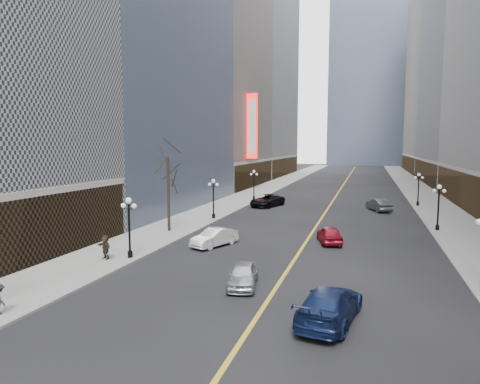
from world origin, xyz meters
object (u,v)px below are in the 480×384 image
Objects in this scene: streetlamp_west_1 at (129,221)px; car_nb_mid at (215,237)px; streetlamp_west_2 at (213,194)px; car_nb_near at (243,275)px; streetlamp_west_3 at (254,182)px; car_sb_mid at (329,235)px; car_nb_far at (267,200)px; car_sb_near at (330,305)px; streetlamp_east_3 at (419,186)px; car_sb_far at (379,205)px; streetlamp_east_2 at (439,202)px.

streetlamp_west_1 reaches higher than car_nb_mid.
streetlamp_west_1 is 1.00× the size of streetlamp_west_2.
streetlamp_west_3 is at bearing 93.00° from car_nb_near.
streetlamp_west_2 is at bearing 133.27° from car_nb_mid.
car_sb_mid is at bearing 46.07° from car_nb_mid.
car_nb_mid is 0.74× the size of car_nb_far.
car_sb_near reaches higher than car_sb_mid.
streetlamp_west_2 is 13.22m from car_nb_mid.
streetlamp_east_3 reaches higher than car_sb_far.
streetlamp_east_2 reaches higher than car_sb_near.
streetlamp_west_2 is at bearing 12.19° from car_sb_far.
streetlamp_east_2 is 1.00× the size of streetlamp_east_3.
streetlamp_west_2 is 18.00m from streetlamp_west_3.
car_nb_near is (9.80, -39.43, -2.19)m from streetlamp_west_3.
streetlamp_east_3 is 1.08× the size of car_nb_near.
streetlamp_west_1 is 17.03m from car_sb_near.
car_nb_far is (3.51, 30.05, -2.05)m from streetlamp_west_1.
car_sb_near is 1.32× the size of car_sb_mid.
streetlamp_east_3 is 0.78× the size of car_sb_near.
streetlamp_west_2 is at bearing 90.00° from streetlamp_west_1.
car_sb_near is at bearing 63.98° from car_sb_far.
car_nb_mid is 24.28m from car_nb_far.
streetlamp_east_2 is 1.00× the size of streetlamp_west_1.
streetlamp_east_3 is at bearing 0.00° from streetlamp_west_3.
car_sb_near is (15.29, -25.20, -2.06)m from streetlamp_west_2.
streetlamp_east_3 reaches higher than car_sb_mid.
streetlamp_west_3 is 29.71m from car_sb_mid.
streetlamp_west_1 is (-23.60, -36.00, 0.00)m from streetlamp_east_3.
streetlamp_west_2 reaches higher than car_sb_mid.
streetlamp_east_2 is 22.69m from car_nb_mid.
streetlamp_east_3 is 1.00× the size of streetlamp_west_2.
streetlamp_east_2 is 0.74× the size of car_nb_far.
streetlamp_east_2 is 29.68m from streetlamp_west_3.
streetlamp_west_3 is 0.74× the size of car_nb_far.
streetlamp_west_3 is (0.00, 18.00, 0.00)m from streetlamp_west_2.
car_nb_near is at bearing -76.04° from streetlamp_west_3.
car_sb_far is (-5.29, 12.16, -2.09)m from streetlamp_east_2.
car_sb_mid is at bearing 56.13° from car_sb_far.
streetlamp_east_3 is at bearing 59.76° from car_nb_near.
streetlamp_west_2 is at bearing -90.21° from car_nb_far.
streetlamp_west_3 is (-23.60, 18.00, 0.00)m from streetlamp_east_2.
streetlamp_east_2 reaches higher than car_sb_far.
car_sb_mid is (10.29, -20.27, -0.10)m from car_nb_far.
car_sb_mid reaches higher than car_nb_near.
car_nb_far is (3.51, 12.05, -2.05)m from streetlamp_west_2.
car_nb_far is at bearing 115.20° from car_nb_mid.
streetlamp_west_1 is 17.05m from car_sb_mid.
streetlamp_east_2 is at bearing 46.26° from car_nb_near.
streetlamp_west_1 is 10.61m from car_nb_near.
car_sb_far is at bearing 113.51° from streetlamp_east_2.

